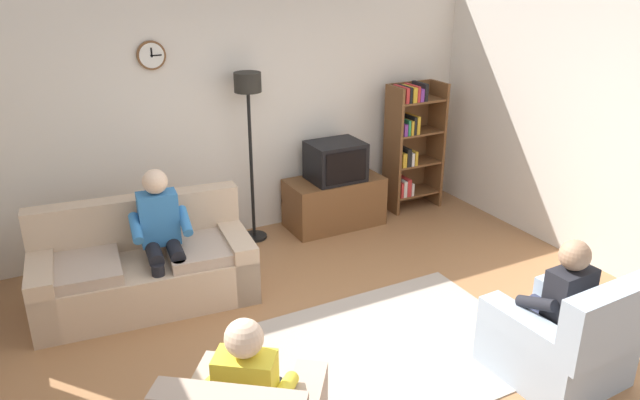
{
  "coord_description": "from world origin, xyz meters",
  "views": [
    {
      "loc": [
        -2.24,
        -3.47,
        2.94
      ],
      "look_at": [
        -0.06,
        0.68,
        1.06
      ],
      "focal_mm": 34.15,
      "sensor_mm": 36.0,
      "label": 1
    }
  ],
  "objects_px": {
    "floor_lamp": "(249,111)",
    "armchair_near_bookshelf": "(560,343)",
    "person_in_right_armchair": "(557,300)",
    "couch": "(144,269)",
    "person_on_couch": "(161,231)",
    "person_in_left_armchair": "(251,389)",
    "bookshelf": "(410,143)",
    "tv_stand": "(334,202)",
    "tv": "(336,161)"
  },
  "relations": [
    {
      "from": "armchair_near_bookshelf",
      "to": "couch",
      "type": "bearing_deg",
      "value": 134.19
    },
    {
      "from": "floor_lamp",
      "to": "armchair_near_bookshelf",
      "type": "xyz_separation_m",
      "value": [
        1.1,
        -3.31,
        -1.16
      ]
    },
    {
      "from": "couch",
      "to": "bookshelf",
      "type": "relative_size",
      "value": 1.26
    },
    {
      "from": "couch",
      "to": "floor_lamp",
      "type": "relative_size",
      "value": 1.07
    },
    {
      "from": "floor_lamp",
      "to": "tv",
      "type": "bearing_deg",
      "value": -7.27
    },
    {
      "from": "tv_stand",
      "to": "bookshelf",
      "type": "bearing_deg",
      "value": 3.68
    },
    {
      "from": "bookshelf",
      "to": "armchair_near_bookshelf",
      "type": "height_order",
      "value": "bookshelf"
    },
    {
      "from": "armchair_near_bookshelf",
      "to": "person_in_right_armchair",
      "type": "height_order",
      "value": "person_in_right_armchair"
    },
    {
      "from": "person_on_couch",
      "to": "person_in_right_armchair",
      "type": "relative_size",
      "value": 1.11
    },
    {
      "from": "floor_lamp",
      "to": "person_on_couch",
      "type": "height_order",
      "value": "floor_lamp"
    },
    {
      "from": "person_on_couch",
      "to": "person_in_left_armchair",
      "type": "distance_m",
      "value": 2.22
    },
    {
      "from": "armchair_near_bookshelf",
      "to": "person_on_couch",
      "type": "relative_size",
      "value": 0.74
    },
    {
      "from": "tv",
      "to": "floor_lamp",
      "type": "distance_m",
      "value": 1.18
    },
    {
      "from": "couch",
      "to": "bookshelf",
      "type": "distance_m",
      "value": 3.54
    },
    {
      "from": "tv",
      "to": "tv_stand",
      "type": "bearing_deg",
      "value": 90.0
    },
    {
      "from": "couch",
      "to": "armchair_near_bookshelf",
      "type": "bearing_deg",
      "value": -45.81
    },
    {
      "from": "couch",
      "to": "person_on_couch",
      "type": "xyz_separation_m",
      "value": [
        0.16,
        -0.11,
        0.39
      ]
    },
    {
      "from": "floor_lamp",
      "to": "person_on_couch",
      "type": "relative_size",
      "value": 1.49
    },
    {
      "from": "bookshelf",
      "to": "person_on_couch",
      "type": "distance_m",
      "value": 3.37
    },
    {
      "from": "bookshelf",
      "to": "person_on_couch",
      "type": "relative_size",
      "value": 1.27
    },
    {
      "from": "tv",
      "to": "person_in_left_armchair",
      "type": "xyz_separation_m",
      "value": [
        -2.21,
        -2.97,
        -0.19
      ]
    },
    {
      "from": "tv_stand",
      "to": "floor_lamp",
      "type": "xyz_separation_m",
      "value": [
        -0.97,
        0.1,
        1.16
      ]
    },
    {
      "from": "couch",
      "to": "armchair_near_bookshelf",
      "type": "distance_m",
      "value": 3.54
    },
    {
      "from": "person_in_right_armchair",
      "to": "person_on_couch",
      "type": "bearing_deg",
      "value": 134.51
    },
    {
      "from": "armchair_near_bookshelf",
      "to": "person_in_left_armchair",
      "type": "bearing_deg",
      "value": 174.79
    },
    {
      "from": "person_in_left_armchair",
      "to": "person_in_right_armchair",
      "type": "bearing_deg",
      "value": -3.04
    },
    {
      "from": "tv_stand",
      "to": "bookshelf",
      "type": "height_order",
      "value": "bookshelf"
    },
    {
      "from": "tv",
      "to": "person_in_left_armchair",
      "type": "relative_size",
      "value": 0.54
    },
    {
      "from": "bookshelf",
      "to": "couch",
      "type": "bearing_deg",
      "value": -167.77
    },
    {
      "from": "tv",
      "to": "floor_lamp",
      "type": "bearing_deg",
      "value": 172.73
    },
    {
      "from": "person_on_couch",
      "to": "person_in_right_armchair",
      "type": "height_order",
      "value": "person_on_couch"
    },
    {
      "from": "floor_lamp",
      "to": "person_on_couch",
      "type": "distance_m",
      "value": 1.67
    },
    {
      "from": "person_in_left_armchair",
      "to": "tv_stand",
      "type": "bearing_deg",
      "value": 53.54
    },
    {
      "from": "tv_stand",
      "to": "bookshelf",
      "type": "relative_size",
      "value": 0.7
    },
    {
      "from": "person_on_couch",
      "to": "bookshelf",
      "type": "bearing_deg",
      "value": 14.64
    },
    {
      "from": "couch",
      "to": "tv_stand",
      "type": "height_order",
      "value": "couch"
    },
    {
      "from": "tv_stand",
      "to": "person_on_couch",
      "type": "distance_m",
      "value": 2.34
    },
    {
      "from": "tv_stand",
      "to": "floor_lamp",
      "type": "bearing_deg",
      "value": 174.16
    },
    {
      "from": "couch",
      "to": "person_in_left_armchair",
      "type": "xyz_separation_m",
      "value": [
        0.12,
        -2.32,
        0.29
      ]
    },
    {
      "from": "person_on_couch",
      "to": "person_in_left_armchair",
      "type": "relative_size",
      "value": 1.11
    },
    {
      "from": "tv_stand",
      "to": "person_in_right_armchair",
      "type": "bearing_deg",
      "value": -87.66
    },
    {
      "from": "floor_lamp",
      "to": "person_in_left_armchair",
      "type": "distance_m",
      "value": 3.44
    },
    {
      "from": "couch",
      "to": "bookshelf",
      "type": "bearing_deg",
      "value": 12.23
    },
    {
      "from": "floor_lamp",
      "to": "person_in_right_armchair",
      "type": "bearing_deg",
      "value": -71.21
    },
    {
      "from": "armchair_near_bookshelf",
      "to": "person_in_right_armchair",
      "type": "xyz_separation_m",
      "value": [
        -0.0,
        0.09,
        0.32
      ]
    },
    {
      "from": "couch",
      "to": "person_in_left_armchair",
      "type": "bearing_deg",
      "value": -86.99
    },
    {
      "from": "couch",
      "to": "floor_lamp",
      "type": "xyz_separation_m",
      "value": [
        1.37,
        0.77,
        1.14
      ]
    },
    {
      "from": "bookshelf",
      "to": "person_in_left_armchair",
      "type": "relative_size",
      "value": 1.4
    },
    {
      "from": "person_in_right_armchair",
      "to": "person_in_left_armchair",
      "type": "bearing_deg",
      "value": 176.96
    },
    {
      "from": "couch",
      "to": "person_in_right_armchair",
      "type": "xyz_separation_m",
      "value": [
        2.46,
        -2.45,
        0.29
      ]
    }
  ]
}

